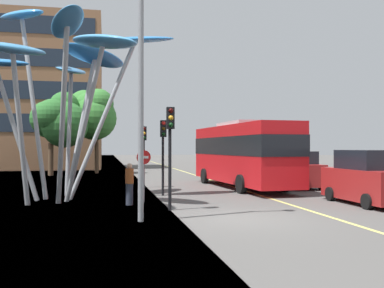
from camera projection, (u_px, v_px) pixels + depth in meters
The scene contains 16 objects.
ground at pixel (224, 221), 14.17m from camera, with size 120.00×240.00×0.10m.
red_bus at pixel (241, 152), 25.26m from camera, with size 3.18×11.21×3.81m.
leaf_sculpture at pixel (68, 58), 19.31m from camera, with size 9.62×9.50×9.05m.
traffic_light_kerb_near at pixel (170, 136), 16.09m from camera, with size 0.28×0.42×3.81m.
traffic_light_kerb_far at pixel (163, 141), 20.99m from camera, with size 0.28×0.42×3.63m.
traffic_light_island_mid at pixel (144, 143), 25.25m from camera, with size 0.28×0.42×3.53m.
car_parked_mid at pixel (368, 179), 17.88m from camera, with size 2.09×4.41×2.22m.
car_parked_far at pixel (297, 171), 25.04m from camera, with size 1.95×3.90×2.10m.
car_side_street at pixel (256, 166), 30.39m from camera, with size 1.97×4.60×2.18m.
car_far_side at pixel (236, 162), 36.00m from camera, with size 2.01×4.12×2.31m.
street_lamp at pixel (152, 48), 13.83m from camera, with size 1.72×0.44×8.74m.
tree_pavement_near at pixel (57, 119), 36.36m from camera, with size 4.82×4.52×7.04m.
tree_pavement_far at pixel (92, 112), 38.72m from camera, with size 4.32×4.85×7.51m.
pedestrian at pixel (129, 184), 17.61m from camera, with size 0.34×0.34×1.69m.
no_entry_sign at pixel (144, 167), 18.54m from camera, with size 0.60×0.12×2.21m.
backdrop_building at pixel (15, 94), 47.86m from camera, with size 18.59×10.37×16.37m.
Camera 1 is at (-4.42, -13.71, 2.34)m, focal length 40.90 mm.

